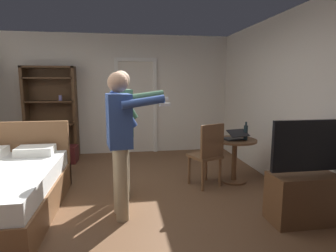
{
  "coord_description": "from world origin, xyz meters",
  "views": [
    {
      "loc": [
        0.12,
        -3.44,
        1.61
      ],
      "look_at": [
        0.72,
        0.33,
        1.0
      ],
      "focal_mm": 29.76,
      "sensor_mm": 36.0,
      "label": 1
    }
  ],
  "objects_px": {
    "wooden_chair": "(208,152)",
    "person_striped_shirt": "(123,125)",
    "tv_flatscreen": "(309,191)",
    "suitcase_dark": "(53,165)",
    "bookshelf": "(51,109)",
    "laptop": "(235,137)",
    "bottle_on_table": "(246,132)",
    "side_table": "(234,153)",
    "person_blue_shirt": "(120,136)",
    "suitcase_small": "(65,154)"
  },
  "relations": [
    {
      "from": "bookshelf",
      "to": "bottle_on_table",
      "type": "distance_m",
      "value": 4.01
    },
    {
      "from": "laptop",
      "to": "side_table",
      "type": "bearing_deg",
      "value": 63.98
    },
    {
      "from": "bookshelf",
      "to": "laptop",
      "type": "relative_size",
      "value": 4.99
    },
    {
      "from": "side_table",
      "to": "suitcase_dark",
      "type": "xyz_separation_m",
      "value": [
        -3.01,
        0.87,
        -0.31
      ]
    },
    {
      "from": "tv_flatscreen",
      "to": "wooden_chair",
      "type": "relative_size",
      "value": 1.21
    },
    {
      "from": "person_striped_shirt",
      "to": "bottle_on_table",
      "type": "bearing_deg",
      "value": 6.63
    },
    {
      "from": "bookshelf",
      "to": "tv_flatscreen",
      "type": "distance_m",
      "value": 5.01
    },
    {
      "from": "suitcase_small",
      "to": "suitcase_dark",
      "type": "bearing_deg",
      "value": -92.98
    },
    {
      "from": "tv_flatscreen",
      "to": "person_blue_shirt",
      "type": "relative_size",
      "value": 0.7
    },
    {
      "from": "tv_flatscreen",
      "to": "suitcase_dark",
      "type": "bearing_deg",
      "value": 146.05
    },
    {
      "from": "bookshelf",
      "to": "suitcase_small",
      "type": "distance_m",
      "value": 1.04
    },
    {
      "from": "side_table",
      "to": "person_blue_shirt",
      "type": "bearing_deg",
      "value": -153.01
    },
    {
      "from": "laptop",
      "to": "wooden_chair",
      "type": "bearing_deg",
      "value": -166.54
    },
    {
      "from": "side_table",
      "to": "person_striped_shirt",
      "type": "relative_size",
      "value": 0.4
    },
    {
      "from": "person_blue_shirt",
      "to": "suitcase_dark",
      "type": "xyz_separation_m",
      "value": [
        -1.22,
        1.78,
        -0.82
      ]
    },
    {
      "from": "tv_flatscreen",
      "to": "suitcase_small",
      "type": "bearing_deg",
      "value": 137.96
    },
    {
      "from": "suitcase_dark",
      "to": "bottle_on_table",
      "type": "bearing_deg",
      "value": -25.53
    },
    {
      "from": "bookshelf",
      "to": "side_table",
      "type": "xyz_separation_m",
      "value": [
        3.25,
        -2.04,
        -0.56
      ]
    },
    {
      "from": "tv_flatscreen",
      "to": "bottle_on_table",
      "type": "bearing_deg",
      "value": 98.65
    },
    {
      "from": "laptop",
      "to": "tv_flatscreen",
      "type": "bearing_deg",
      "value": -75.03
    },
    {
      "from": "person_striped_shirt",
      "to": "bookshelf",
      "type": "bearing_deg",
      "value": 122.6
    },
    {
      "from": "bottle_on_table",
      "to": "wooden_chair",
      "type": "height_order",
      "value": "same"
    },
    {
      "from": "bookshelf",
      "to": "suitcase_small",
      "type": "height_order",
      "value": "bookshelf"
    },
    {
      "from": "bottle_on_table",
      "to": "person_blue_shirt",
      "type": "bearing_deg",
      "value": -156.69
    },
    {
      "from": "bottle_on_table",
      "to": "suitcase_small",
      "type": "relative_size",
      "value": 0.63
    },
    {
      "from": "bottle_on_table",
      "to": "person_blue_shirt",
      "type": "relative_size",
      "value": 0.17
    },
    {
      "from": "tv_flatscreen",
      "to": "person_striped_shirt",
      "type": "relative_size",
      "value": 0.68
    },
    {
      "from": "laptop",
      "to": "bottle_on_table",
      "type": "height_order",
      "value": "bottle_on_table"
    },
    {
      "from": "person_striped_shirt",
      "to": "side_table",
      "type": "bearing_deg",
      "value": 9.7
    },
    {
      "from": "bookshelf",
      "to": "suitcase_small",
      "type": "bearing_deg",
      "value": -55.68
    },
    {
      "from": "wooden_chair",
      "to": "person_blue_shirt",
      "type": "xyz_separation_m",
      "value": [
        -1.3,
        -0.76,
        0.44
      ]
    },
    {
      "from": "bookshelf",
      "to": "suitcase_small",
      "type": "relative_size",
      "value": 4.17
    },
    {
      "from": "bottle_on_table",
      "to": "suitcase_small",
      "type": "height_order",
      "value": "bottle_on_table"
    },
    {
      "from": "person_blue_shirt",
      "to": "wooden_chair",
      "type": "bearing_deg",
      "value": 30.23
    },
    {
      "from": "wooden_chair",
      "to": "person_striped_shirt",
      "type": "relative_size",
      "value": 0.56
    },
    {
      "from": "bookshelf",
      "to": "laptop",
      "type": "distance_m",
      "value": 3.86
    },
    {
      "from": "tv_flatscreen",
      "to": "person_striped_shirt",
      "type": "bearing_deg",
      "value": 152.68
    },
    {
      "from": "bottle_on_table",
      "to": "suitcase_dark",
      "type": "relative_size",
      "value": 0.62
    },
    {
      "from": "bookshelf",
      "to": "person_blue_shirt",
      "type": "height_order",
      "value": "bookshelf"
    },
    {
      "from": "tv_flatscreen",
      "to": "suitcase_small",
      "type": "height_order",
      "value": "tv_flatscreen"
    },
    {
      "from": "wooden_chair",
      "to": "suitcase_dark",
      "type": "xyz_separation_m",
      "value": [
        -2.52,
        1.02,
        -0.38
      ]
    },
    {
      "from": "side_table",
      "to": "suitcase_dark",
      "type": "height_order",
      "value": "side_table"
    },
    {
      "from": "person_striped_shirt",
      "to": "suitcase_dark",
      "type": "relative_size",
      "value": 3.73
    },
    {
      "from": "person_striped_shirt",
      "to": "suitcase_small",
      "type": "bearing_deg",
      "value": 122.16
    },
    {
      "from": "bookshelf",
      "to": "tv_flatscreen",
      "type": "bearing_deg",
      "value": -43.6
    },
    {
      "from": "bookshelf",
      "to": "person_striped_shirt",
      "type": "bearing_deg",
      "value": -57.4
    },
    {
      "from": "side_table",
      "to": "person_blue_shirt",
      "type": "xyz_separation_m",
      "value": [
        -1.79,
        -0.91,
        0.51
      ]
    },
    {
      "from": "laptop",
      "to": "wooden_chair",
      "type": "relative_size",
      "value": 0.39
    },
    {
      "from": "suitcase_small",
      "to": "wooden_chair",
      "type": "bearing_deg",
      "value": -32.11
    },
    {
      "from": "suitcase_dark",
      "to": "suitcase_small",
      "type": "relative_size",
      "value": 1.02
    }
  ]
}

